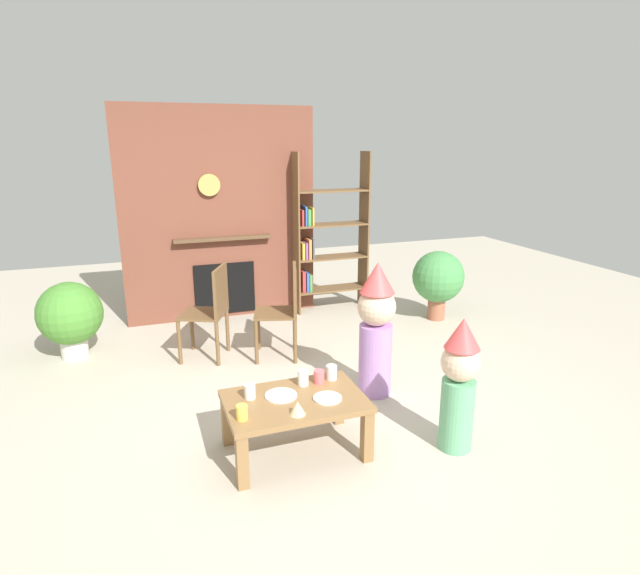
% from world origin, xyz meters
% --- Properties ---
extents(ground_plane, '(12.00, 12.00, 0.00)m').
position_xyz_m(ground_plane, '(0.00, 0.00, 0.00)').
color(ground_plane, '#BCB29E').
extents(brick_fireplace_feature, '(2.20, 0.28, 2.40)m').
position_xyz_m(brick_fireplace_feature, '(-0.27, 2.60, 1.19)').
color(brick_fireplace_feature, brown).
rests_on(brick_fireplace_feature, ground_plane).
extents(bookshelf, '(0.90, 0.28, 1.90)m').
position_xyz_m(bookshelf, '(0.93, 2.40, 0.87)').
color(bookshelf, brown).
rests_on(bookshelf, ground_plane).
extents(coffee_table, '(0.91, 0.59, 0.39)m').
position_xyz_m(coffee_table, '(-0.33, -0.44, 0.33)').
color(coffee_table, olive).
rests_on(coffee_table, ground_plane).
extents(paper_cup_near_left, '(0.07, 0.07, 0.09)m').
position_xyz_m(paper_cup_near_left, '(-0.71, -0.58, 0.44)').
color(paper_cup_near_left, '#F2CC4C').
rests_on(paper_cup_near_left, coffee_table).
extents(paper_cup_near_right, '(0.07, 0.07, 0.10)m').
position_xyz_m(paper_cup_near_right, '(-0.60, -0.33, 0.44)').
color(paper_cup_near_right, silver).
rests_on(paper_cup_near_right, coffee_table).
extents(paper_cup_center, '(0.08, 0.08, 0.10)m').
position_xyz_m(paper_cup_center, '(-0.00, -0.25, 0.44)').
color(paper_cup_center, silver).
rests_on(paper_cup_center, coffee_table).
extents(paper_cup_far_left, '(0.08, 0.08, 0.11)m').
position_xyz_m(paper_cup_far_left, '(-0.22, -0.27, 0.45)').
color(paper_cup_far_left, silver).
rests_on(paper_cup_far_left, coffee_table).
extents(paper_cup_far_right, '(0.07, 0.07, 0.09)m').
position_xyz_m(paper_cup_far_right, '(-0.10, -0.27, 0.44)').
color(paper_cup_far_right, '#E5666B').
rests_on(paper_cup_far_right, coffee_table).
extents(paper_plate_front, '(0.19, 0.19, 0.01)m').
position_xyz_m(paper_plate_front, '(-0.13, -0.51, 0.40)').
color(paper_plate_front, white).
rests_on(paper_plate_front, coffee_table).
extents(paper_plate_rear, '(0.21, 0.21, 0.01)m').
position_xyz_m(paper_plate_rear, '(-0.41, -0.38, 0.40)').
color(paper_plate_rear, white).
rests_on(paper_plate_rear, coffee_table).
extents(birthday_cake_slice, '(0.10, 0.10, 0.09)m').
position_xyz_m(birthday_cake_slice, '(-0.37, -0.64, 0.44)').
color(birthday_cake_slice, '#EAC68C').
rests_on(birthday_cake_slice, coffee_table).
extents(child_with_cone_hat, '(0.26, 0.26, 0.93)m').
position_xyz_m(child_with_cone_hat, '(0.70, -0.76, 0.49)').
color(child_with_cone_hat, '#66B27F').
rests_on(child_with_cone_hat, ground_plane).
extents(child_in_pink, '(0.31, 0.31, 1.11)m').
position_xyz_m(child_in_pink, '(0.54, 0.15, 0.59)').
color(child_in_pink, '#B27FCC').
rests_on(child_in_pink, ground_plane).
extents(dining_chair_left, '(0.53, 0.53, 0.90)m').
position_xyz_m(dining_chair_left, '(-0.59, 1.34, 0.51)').
color(dining_chair_left, brown).
rests_on(dining_chair_left, ground_plane).
extents(dining_chair_middle, '(0.50, 0.50, 0.90)m').
position_xyz_m(dining_chair_middle, '(0.07, 1.14, 0.51)').
color(dining_chair_middle, brown).
rests_on(dining_chair_middle, ground_plane).
extents(potted_plant_tall, '(0.59, 0.59, 0.81)m').
position_xyz_m(potted_plant_tall, '(2.03, 1.59, 0.49)').
color(potted_plant_tall, '#9E5B42').
rests_on(potted_plant_tall, ground_plane).
extents(potted_plant_short, '(0.60, 0.60, 0.74)m').
position_xyz_m(potted_plant_short, '(-1.86, 1.81, 0.43)').
color(potted_plant_short, beige).
rests_on(potted_plant_short, ground_plane).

